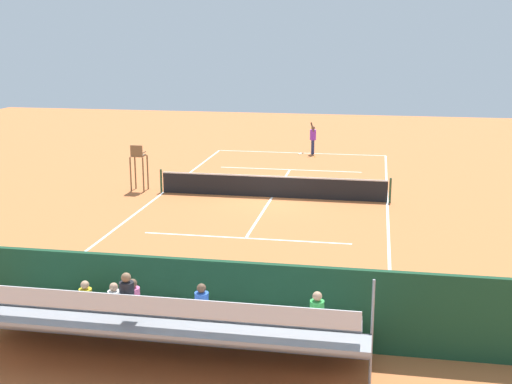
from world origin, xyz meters
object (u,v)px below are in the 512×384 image
(tennis_net, at_px, (272,186))
(tennis_ball_near, at_px, (315,157))
(bleacher_stand, at_px, (164,325))
(tennis_player, at_px, (313,137))
(tennis_racket, at_px, (300,154))
(equipment_bag, at_px, (195,320))
(courtside_bench, at_px, (256,308))
(umpire_chair, at_px, (138,163))

(tennis_net, distance_m, tennis_ball_near, 9.89)
(tennis_ball_near, bearing_deg, bleacher_stand, 87.83)
(tennis_player, bearing_deg, bleacher_stand, 88.39)
(tennis_player, relative_size, tennis_ball_near, 29.18)
(tennis_racket, height_order, tennis_ball_near, tennis_ball_near)
(equipment_bag, bearing_deg, tennis_racket, -89.63)
(tennis_ball_near, bearing_deg, equipment_bag, 88.05)
(tennis_player, bearing_deg, tennis_racket, 14.04)
(bleacher_stand, height_order, equipment_bag, bleacher_stand)
(tennis_net, xyz_separation_m, courtside_bench, (-1.69, 13.27, 0.06))
(bleacher_stand, xyz_separation_m, tennis_ball_near, (-0.95, -25.17, -0.89))
(bleacher_stand, distance_m, tennis_racket, 25.97)
(courtside_bench, bearing_deg, tennis_racket, -85.96)
(courtside_bench, relative_size, tennis_player, 0.93)
(umpire_chair, xyz_separation_m, tennis_racket, (-6.21, -10.47, -1.30))
(courtside_bench, bearing_deg, tennis_player, -87.71)
(courtside_bench, distance_m, tennis_ball_near, 23.12)
(tennis_net, height_order, tennis_ball_near, tennis_net)
(umpire_chair, relative_size, courtside_bench, 1.19)
(tennis_net, xyz_separation_m, umpire_chair, (6.20, -0.14, 0.81))
(tennis_net, relative_size, equipment_bag, 11.44)
(tennis_racket, distance_m, tennis_ball_near, 1.23)
(courtside_bench, height_order, equipment_bag, courtside_bench)
(tennis_net, distance_m, tennis_player, 10.83)
(umpire_chair, distance_m, courtside_bench, 15.58)
(tennis_net, height_order, courtside_bench, tennis_net)
(equipment_bag, height_order, tennis_racket, equipment_bag)
(equipment_bag, xyz_separation_m, tennis_player, (-0.57, -24.19, 0.84))
(tennis_net, xyz_separation_m, bleacher_stand, (0.00, 15.34, 0.42))
(tennis_racket, bearing_deg, courtside_bench, 94.04)
(equipment_bag, bearing_deg, courtside_bench, -175.21)
(equipment_bag, height_order, tennis_player, tennis_player)
(tennis_net, distance_m, bleacher_stand, 15.35)
(tennis_net, height_order, umpire_chair, umpire_chair)
(courtside_bench, relative_size, equipment_bag, 2.00)
(tennis_net, height_order, equipment_bag, tennis_net)
(tennis_net, distance_m, umpire_chair, 6.25)
(courtside_bench, height_order, tennis_racket, courtside_bench)
(tennis_player, bearing_deg, tennis_net, 86.11)
(bleacher_stand, relative_size, umpire_chair, 4.23)
(equipment_bag, distance_m, tennis_ball_near, 23.24)
(umpire_chair, height_order, tennis_ball_near, umpire_chair)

